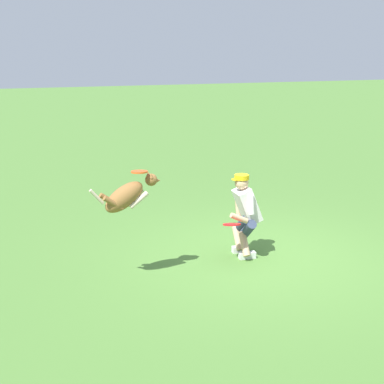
# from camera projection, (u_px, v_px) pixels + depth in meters

# --- Properties ---
(ground_plane) EXTENTS (60.00, 60.00, 0.00)m
(ground_plane) POSITION_uv_depth(u_px,v_px,m) (264.00, 258.00, 9.24)
(ground_plane) COLOR #487431
(person) EXTENTS (0.57, 0.65, 1.29)m
(person) POSITION_uv_depth(u_px,v_px,m) (245.00, 212.00, 9.19)
(person) COLOR silver
(person) RESTS_ON ground_plane
(dog) EXTENTS (1.01, 0.40, 0.58)m
(dog) POSITION_uv_depth(u_px,v_px,m) (127.00, 196.00, 8.14)
(dog) COLOR olive
(frisbee_flying) EXTENTS (0.31, 0.31, 0.04)m
(frisbee_flying) POSITION_uv_depth(u_px,v_px,m) (139.00, 172.00, 8.13)
(frisbee_flying) COLOR #E3521D
(frisbee_held) EXTENTS (0.37, 0.36, 0.10)m
(frisbee_held) POSITION_uv_depth(u_px,v_px,m) (232.00, 224.00, 8.90)
(frisbee_held) COLOR red
(frisbee_held) RESTS_ON person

